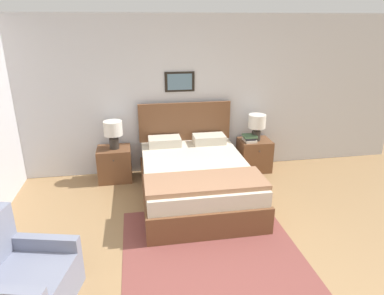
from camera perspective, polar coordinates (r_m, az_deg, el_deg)
The scene contains 11 objects.
wall_back at distance 5.80m, azimuth -0.99°, elevation 8.61°, with size 7.82×0.09×2.60m.
area_rug_main at distance 4.12m, azimuth 3.17°, elevation -16.65°, with size 2.01×1.95×0.01m.
bed at distance 5.04m, azimuth 0.58°, elevation -5.14°, with size 1.55×2.15×1.21m.
armchair at distance 3.65m, azimuth -26.72°, elevation -19.40°, with size 0.92×0.95×0.86m.
nightstand_near_window at distance 5.76m, azimuth -12.74°, elevation -2.69°, with size 0.53×0.47×0.55m.
nightstand_by_door at distance 6.09m, azimuth 10.32°, elevation -1.22°, with size 0.53×0.47×0.55m.
table_lamp_near_window at distance 5.55m, azimuth -13.00°, elevation 2.74°, with size 0.29×0.29×0.45m.
table_lamp_by_door at distance 5.90m, azimuth 10.75°, elevation 3.94°, with size 0.29×0.29×0.45m.
book_thick_bottom at distance 5.91m, azimuth 9.56°, elevation 1.22°, with size 0.20×0.26×0.04m.
book_hardcover_middle at distance 5.89m, azimuth 9.58°, elevation 1.59°, with size 0.17×0.22×0.04m.
book_novel_upper at distance 5.88m, azimuth 9.60°, elevation 1.91°, with size 0.22×0.22×0.03m.
Camera 1 is at (-0.86, -2.35, 2.48)m, focal length 32.00 mm.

